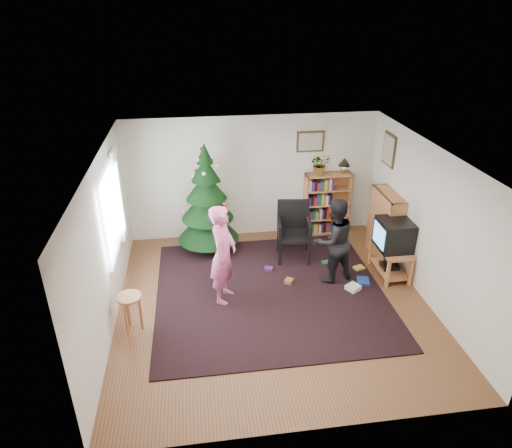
{
  "coord_description": "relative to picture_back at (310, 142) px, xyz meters",
  "views": [
    {
      "loc": [
        -1.13,
        -6.04,
        4.5
      ],
      "look_at": [
        -0.18,
        0.71,
        1.1
      ],
      "focal_mm": 32.0,
      "sensor_mm": 36.0,
      "label": 1
    }
  ],
  "objects": [
    {
      "name": "rug",
      "position": [
        -1.15,
        -2.17,
        -1.94
      ],
      "size": [
        3.8,
        3.6,
        0.02
      ],
      "primitive_type": "cube",
      "color": "black",
      "rests_on": "floor"
    },
    {
      "name": "wall_front",
      "position": [
        -1.15,
        -4.97,
        -0.7
      ],
      "size": [
        5.0,
        0.02,
        2.5
      ],
      "primitive_type": "cube",
      "color": "silver",
      "rests_on": "floor"
    },
    {
      "name": "stool",
      "position": [
        -3.35,
        -2.86,
        -1.48
      ],
      "size": [
        0.36,
        0.36,
        0.61
      ],
      "color": "#B0743F",
      "rests_on": "floor"
    },
    {
      "name": "ceiling",
      "position": [
        -1.15,
        -2.48,
        0.55
      ],
      "size": [
        5.0,
        5.0,
        0.0
      ],
      "primitive_type": "plane",
      "rotation": [
        3.14,
        0.0,
        0.0
      ],
      "color": "white",
      "rests_on": "wall_back"
    },
    {
      "name": "bookshelf_back",
      "position": [
        0.39,
        -0.14,
        -1.29
      ],
      "size": [
        0.95,
        0.3,
        1.3
      ],
      "color": "#B0743F",
      "rests_on": "floor"
    },
    {
      "name": "wall_left",
      "position": [
        -3.65,
        -2.48,
        -0.7
      ],
      "size": [
        0.02,
        5.0,
        2.5
      ],
      "primitive_type": "cube",
      "color": "silver",
      "rests_on": "floor"
    },
    {
      "name": "person_by_chair",
      "position": [
        -0.02,
        -1.94,
        -1.18
      ],
      "size": [
        0.89,
        0.78,
        1.55
      ],
      "primitive_type": "imported",
      "rotation": [
        0.0,
        0.0,
        3.44
      ],
      "color": "black",
      "rests_on": "rug"
    },
    {
      "name": "person_standing",
      "position": [
        -1.93,
        -2.26,
        -1.11
      ],
      "size": [
        0.58,
        0.71,
        1.68
      ],
      "primitive_type": "imported",
      "rotation": [
        0.0,
        0.0,
        1.23
      ],
      "color": "#D05386",
      "rests_on": "rug"
    },
    {
      "name": "wall_right",
      "position": [
        1.35,
        -2.48,
        -0.7
      ],
      "size": [
        0.02,
        5.0,
        2.5
      ],
      "primitive_type": "cube",
      "color": "silver",
      "rests_on": "floor"
    },
    {
      "name": "bookshelf_right",
      "position": [
        1.19,
        -1.26,
        -1.29
      ],
      "size": [
        0.3,
        0.95,
        1.3
      ],
      "rotation": [
        0.0,
        0.0,
        1.57
      ],
      "color": "#B0743F",
      "rests_on": "floor"
    },
    {
      "name": "wall_back",
      "position": [
        -1.15,
        0.02,
        -0.7
      ],
      "size": [
        5.0,
        0.02,
        2.5
      ],
      "primitive_type": "cube",
      "color": "silver",
      "rests_on": "floor"
    },
    {
      "name": "christmas_tree",
      "position": [
        -2.1,
        -0.52,
        -1.05
      ],
      "size": [
        1.19,
        1.19,
        2.16
      ],
      "rotation": [
        0.0,
        0.0,
        -0.35
      ],
      "color": "#3F2816",
      "rests_on": "rug"
    },
    {
      "name": "picture_back",
      "position": [
        0.0,
        0.0,
        0.0
      ],
      "size": [
        0.55,
        0.03,
        0.42
      ],
      "color": "#4C3319",
      "rests_on": "wall_back"
    },
    {
      "name": "table_lamp",
      "position": [
        0.69,
        -0.14,
        -0.43
      ],
      "size": [
        0.24,
        0.24,
        0.33
      ],
      "color": "#A57F33",
      "rests_on": "bookshelf_back"
    },
    {
      "name": "tv_stand",
      "position": [
        1.07,
        -1.93,
        -1.63
      ],
      "size": [
        0.48,
        0.86,
        0.55
      ],
      "color": "#B0743F",
      "rests_on": "floor"
    },
    {
      "name": "picture_right",
      "position": [
        1.33,
        -0.73,
        0.0
      ],
      "size": [
        0.03,
        0.5,
        0.6
      ],
      "color": "#4C3319",
      "rests_on": "wall_right"
    },
    {
      "name": "floor_clutter",
      "position": [
        -0.04,
        -1.79,
        -1.91
      ],
      "size": [
        1.86,
        1.16,
        0.08
      ],
      "color": "#A51E19",
      "rests_on": "rug"
    },
    {
      "name": "window_pane",
      "position": [
        -3.62,
        -1.88,
        -0.45
      ],
      "size": [
        0.04,
        1.2,
        1.4
      ],
      "primitive_type": "cube",
      "color": "silver",
      "rests_on": "wall_left"
    },
    {
      "name": "curtain",
      "position": [
        -3.58,
        -1.18,
        -0.45
      ],
      "size": [
        0.06,
        0.35,
        1.6
      ],
      "primitive_type": "cube",
      "color": "white",
      "rests_on": "wall_left"
    },
    {
      "name": "floor",
      "position": [
        -1.15,
        -2.48,
        -1.95
      ],
      "size": [
        5.0,
        5.0,
        0.0
      ],
      "primitive_type": "plane",
      "color": "brown",
      "rests_on": "ground"
    },
    {
      "name": "crt_tv",
      "position": [
        1.07,
        -1.93,
        -1.14
      ],
      "size": [
        0.55,
        0.6,
        0.52
      ],
      "color": "black",
      "rests_on": "tv_stand"
    },
    {
      "name": "potted_plant",
      "position": [
        0.19,
        -0.14,
        -0.43
      ],
      "size": [
        0.42,
        0.37,
        0.44
      ],
      "primitive_type": "imported",
      "rotation": [
        0.0,
        0.0,
        0.06
      ],
      "color": "gray",
      "rests_on": "bookshelf_back"
    },
    {
      "name": "armchair",
      "position": [
        -0.52,
        -1.01,
        -1.35
      ],
      "size": [
        0.67,
        0.68,
        1.1
      ],
      "rotation": [
        0.0,
        0.0,
        -0.12
      ],
      "color": "black",
      "rests_on": "rug"
    }
  ]
}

